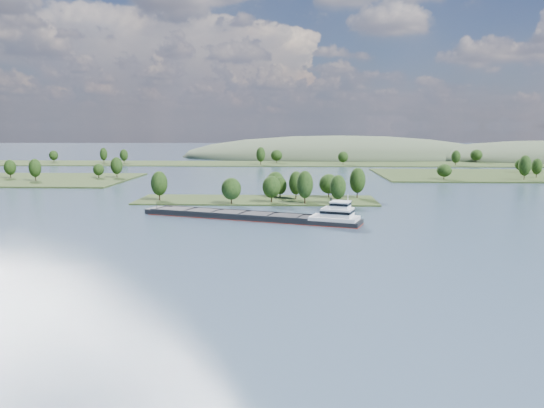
{
  "coord_description": "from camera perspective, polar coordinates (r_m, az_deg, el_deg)",
  "views": [
    {
      "loc": [
        16.16,
        -40.58,
        31.08
      ],
      "look_at": [
        8.71,
        130.0,
        6.0
      ],
      "focal_mm": 35.0,
      "sensor_mm": 36.0,
      "label": 1
    }
  ],
  "objects": [
    {
      "name": "ground",
      "position": [
        164.36,
        -3.19,
        -2.56
      ],
      "size": [
        1800.0,
        1800.0,
        0.0
      ],
      "primitive_type": "plane",
      "color": "#34455B",
      "rests_on": "ground"
    },
    {
      "name": "tree_island",
      "position": [
        221.59,
        0.02,
        1.36
      ],
      "size": [
        100.0,
        32.91,
        14.41
      ],
      "color": "#243316",
      "rests_on": "ground"
    },
    {
      "name": "cargo_barge",
      "position": [
        177.73,
        -0.92,
        -1.29
      ],
      "size": [
        75.96,
        32.71,
        10.41
      ],
      "color": "black",
      "rests_on": "ground"
    },
    {
      "name": "hill_west",
      "position": [
        543.25,
        7.15,
        5.01
      ],
      "size": [
        320.0,
        160.0,
        44.0
      ],
      "primitive_type": "ellipsoid",
      "color": "#3B4932",
      "rests_on": "ground"
    },
    {
      "name": "back_shoreline",
      "position": [
        441.48,
        1.5,
        4.41
      ],
      "size": [
        900.0,
        60.0,
        15.61
      ],
      "color": "#243316",
      "rests_on": "ground"
    }
  ]
}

